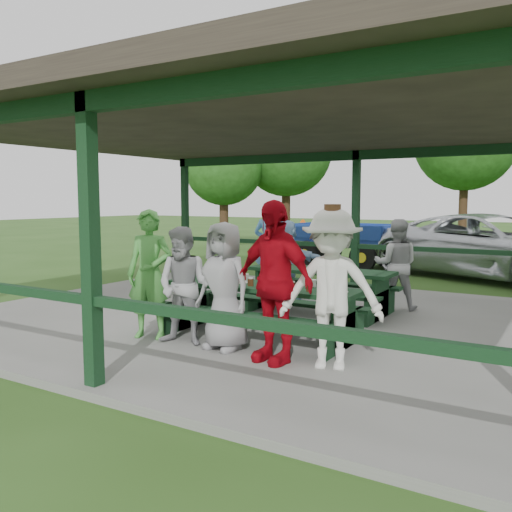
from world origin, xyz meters
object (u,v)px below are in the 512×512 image
Objects in this scene: contestant_white_fedora at (331,289)px; spectator_blue at (269,246)px; contestant_green at (150,274)px; spectator_lblue at (286,259)px; contestant_grey_mid at (224,286)px; picnic_table_near at (261,304)px; contestant_grey_left at (184,286)px; farm_trailer at (346,244)px; pickup_truck at (492,246)px; contestant_red at (274,281)px; picnic_table_far at (320,285)px; spectator_grey at (396,264)px.

spectator_blue is at bearing 110.30° from contestant_white_fedora.
spectator_lblue is at bearing 68.62° from contestant_green.
contestant_grey_mid is (1.22, 0.05, -0.08)m from contestant_green.
picnic_table_near is 1.14m from contestant_grey_left.
spectator_lblue is at bearing 84.96° from contestant_grey_left.
contestant_green is at bearing -79.65° from farm_trailer.
pickup_truck reaches higher than spectator_lblue.
contestant_grey_left is at bearing -76.05° from farm_trailer.
picnic_table_near is 1.81× the size of spectator_lblue.
contestant_green is 0.96× the size of contestant_white_fedora.
spectator_blue is at bearing 133.49° from contestant_red.
picnic_table_far is at bearing 99.70° from contestant_white_fedora.
spectator_blue reaches higher than farm_trailer.
spectator_grey reaches higher than picnic_table_near.
contestant_grey_mid is 3.88m from spectator_grey.
contestant_red reaches higher than spectator_lblue.
spectator_blue is (-1.78, 4.31, 0.12)m from contestant_grey_mid.
spectator_grey is at bearing -56.60° from farm_trailer.
spectator_blue reaches higher than spectator_grey.
spectator_lblue is 2.12m from spectator_grey.
contestant_red is (0.81, -0.14, 0.14)m from contestant_grey_mid.
picnic_table_far is 1.60× the size of spectator_lblue.
pickup_truck is (0.47, 9.28, -0.18)m from contestant_white_fedora.
contestant_grey_mid is 0.87× the size of spectator_blue.
spectator_lblue is at bearing 144.00° from picnic_table_far.
spectator_grey is (2.36, 3.76, -0.10)m from contestant_green.
picnic_table_far is 0.41× the size of pickup_truck.
spectator_grey is (0.33, 3.85, -0.17)m from contestant_red.
contestant_green is 1.14× the size of contestant_grey_left.
contestant_green reaches higher than pickup_truck.
picnic_table_near is 8.70m from pickup_truck.
spectator_grey reaches higher than picnic_table_far.
contestant_red is (1.39, -0.05, 0.18)m from contestant_grey_left.
contestant_grey_mid is at bearing -92.24° from picnic_table_far.
picnic_table_far is at bearing 94.91° from contestant_grey_mid.
spectator_blue is 0.47× the size of farm_trailer.
contestant_green reaches higher than picnic_table_near.
contestant_white_fedora reaches higher than spectator_lblue.
contestant_red is at bearing 69.33° from spectator_grey.
picnic_table_near is 0.71× the size of farm_trailer.
contestant_red reaches higher than contestant_white_fedora.
picnic_table_near is 4.04m from spectator_blue.
pickup_truck is (1.96, 9.26, -0.09)m from contestant_grey_mid.
picnic_table_near is at bearing -169.62° from pickup_truck.
contestant_grey_left reaches higher than farm_trailer.
spectator_lblue is at bearing 175.48° from pickup_truck.
picnic_table_far is 1.51× the size of contestant_grey_mid.
contestant_red is at bearing 172.75° from contestant_white_fedora.
contestant_green is at bearing -170.54° from contestant_grey_mid.
contestant_grey_left is at bearing -103.63° from picnic_table_far.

